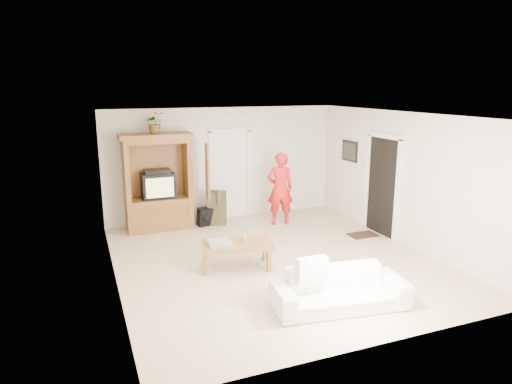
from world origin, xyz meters
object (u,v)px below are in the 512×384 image
at_px(armoire, 159,188).
at_px(coffee_table, 236,246).
at_px(sofa, 339,289).
at_px(man, 280,189).

xyz_separation_m(armoire, coffee_table, (0.83, -2.72, -0.52)).
bearing_deg(armoire, sofa, -69.85).
xyz_separation_m(armoire, sofa, (1.70, -4.64, -0.63)).
bearing_deg(sofa, coffee_table, 122.56).
height_order(armoire, coffee_table, armoire).
relative_size(man, sofa, 0.87).
distance_m(armoire, man, 2.66).
height_order(man, coffee_table, man).
distance_m(armoire, coffee_table, 2.89).
bearing_deg(man, armoire, -2.56).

